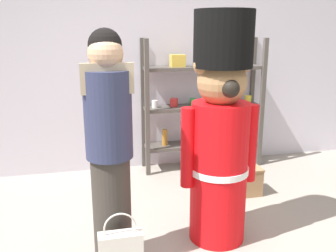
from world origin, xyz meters
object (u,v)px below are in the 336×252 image
object	(u,v)px
teddy_bear_guard	(220,133)
person_shopper	(109,146)
merchandise_shelf	(203,104)
display_crate	(244,180)

from	to	relation	value
teddy_bear_guard	person_shopper	world-z (taller)	teddy_bear_guard
merchandise_shelf	teddy_bear_guard	bearing A→B (deg)	-103.82
merchandise_shelf	display_crate	size ratio (longest dim) A/B	4.76
teddy_bear_guard	merchandise_shelf	bearing A→B (deg)	76.18
teddy_bear_guard	display_crate	world-z (taller)	teddy_bear_guard
person_shopper	display_crate	world-z (taller)	person_shopper
display_crate	person_shopper	bearing A→B (deg)	-148.99
merchandise_shelf	display_crate	bearing A→B (deg)	-78.92
display_crate	merchandise_shelf	bearing A→B (deg)	101.08
person_shopper	display_crate	distance (m)	1.83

